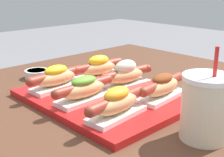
% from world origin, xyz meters
% --- Properties ---
extents(serving_tray, '(0.44, 0.36, 0.02)m').
position_xyz_m(serving_tray, '(0.01, -0.09, 0.76)').
color(serving_tray, red).
rests_on(serving_tray, patio_table).
extents(hot_dog_0, '(0.07, 0.20, 0.07)m').
position_xyz_m(hot_dog_0, '(-0.12, -0.17, 0.80)').
color(hot_dog_0, white).
rests_on(hot_dog_0, serving_tray).
extents(hot_dog_1, '(0.06, 0.20, 0.07)m').
position_xyz_m(hot_dog_1, '(0.01, -0.17, 0.80)').
color(hot_dog_1, white).
rests_on(hot_dog_1, serving_tray).
extents(hot_dog_2, '(0.07, 0.20, 0.07)m').
position_xyz_m(hot_dog_2, '(0.14, -0.18, 0.80)').
color(hot_dog_2, white).
rests_on(hot_dog_2, serving_tray).
extents(hot_dog_3, '(0.07, 0.20, 0.08)m').
position_xyz_m(hot_dog_3, '(-0.12, -0.01, 0.80)').
color(hot_dog_3, white).
rests_on(hot_dog_3, serving_tray).
extents(hot_dog_4, '(0.07, 0.20, 0.08)m').
position_xyz_m(hot_dog_4, '(0.00, -0.01, 0.80)').
color(hot_dog_4, white).
rests_on(hot_dog_4, serving_tray).
extents(hot_dog_5, '(0.07, 0.20, 0.07)m').
position_xyz_m(hot_dog_5, '(0.14, -0.01, 0.80)').
color(hot_dog_5, white).
rests_on(hot_dog_5, serving_tray).
extents(sauce_bowl, '(0.08, 0.08, 0.03)m').
position_xyz_m(sauce_bowl, '(-0.31, -0.13, 0.77)').
color(sauce_bowl, silver).
rests_on(sauce_bowl, patio_table).
extents(drink_cup, '(0.10, 0.10, 0.20)m').
position_xyz_m(drink_cup, '(0.31, -0.10, 0.82)').
color(drink_cup, beige).
rests_on(drink_cup, patio_table).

